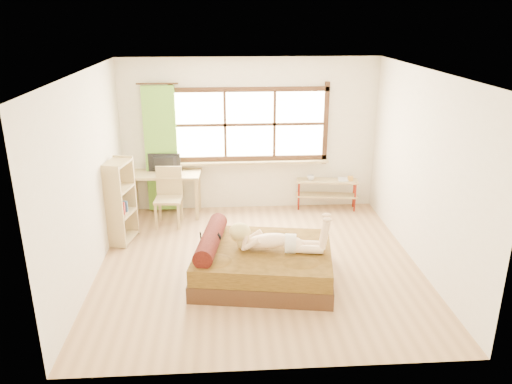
{
  "coord_description": "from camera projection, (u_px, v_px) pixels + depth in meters",
  "views": [
    {
      "loc": [
        -0.46,
        -6.36,
        3.4
      ],
      "look_at": [
        -0.03,
        0.2,
        1.03
      ],
      "focal_mm": 35.0,
      "sensor_mm": 36.0,
      "label": 1
    }
  ],
  "objects": [
    {
      "name": "cup",
      "position": [
        311.0,
        178.0,
        8.96
      ],
      "size": [
        0.14,
        0.14,
        0.1
      ],
      "primitive_type": "imported",
      "rotation": [
        0.0,
        0.0,
        -0.14
      ],
      "color": "gray",
      "rests_on": "pipe_shelf"
    },
    {
      "name": "pipe_shelf",
      "position": [
        327.0,
        188.0,
        9.04
      ],
      "size": [
        1.13,
        0.42,
        0.62
      ],
      "rotation": [
        0.0,
        0.0,
        -0.14
      ],
      "color": "tan",
      "rests_on": "floor"
    },
    {
      "name": "desk",
      "position": [
        164.0,
        179.0,
        8.66
      ],
      "size": [
        1.28,
        0.64,
        0.78
      ],
      "rotation": [
        0.0,
        0.0,
        -0.06
      ],
      "color": "tan",
      "rests_on": "floor"
    },
    {
      "name": "bookshelf",
      "position": [
        120.0,
        201.0,
        7.65
      ],
      "size": [
        0.43,
        0.62,
        1.31
      ],
      "rotation": [
        0.0,
        0.0,
        -0.21
      ],
      "color": "tan",
      "rests_on": "floor"
    },
    {
      "name": "curtain",
      "position": [
        161.0,
        150.0,
        8.66
      ],
      "size": [
        0.55,
        0.1,
        2.2
      ],
      "primitive_type": "cube",
      "color": "#5D9C2A",
      "rests_on": "wall_back"
    },
    {
      "name": "wall_right",
      "position": [
        422.0,
        171.0,
        6.83
      ],
      "size": [
        0.0,
        4.5,
        4.5
      ],
      "primitive_type": "plane",
      "rotation": [
        1.57,
        0.0,
        -1.57
      ],
      "color": "silver",
      "rests_on": "floor"
    },
    {
      "name": "woman",
      "position": [
        276.0,
        231.0,
        6.47
      ],
      "size": [
        1.3,
        0.55,
        0.54
      ],
      "primitive_type": null,
      "rotation": [
        0.0,
        0.0,
        -0.16
      ],
      "color": "beige",
      "rests_on": "bed"
    },
    {
      "name": "wall_back",
      "position": [
        250.0,
        135.0,
        8.8
      ],
      "size": [
        4.5,
        0.0,
        4.5
      ],
      "primitive_type": "plane",
      "rotation": [
        1.57,
        0.0,
        0.0
      ],
      "color": "silver",
      "rests_on": "floor"
    },
    {
      "name": "bed",
      "position": [
        260.0,
        262.0,
        6.68
      ],
      "size": [
        2.01,
        1.71,
        0.69
      ],
      "rotation": [
        0.0,
        0.0,
        -0.16
      ],
      "color": "#321B0F",
      "rests_on": "floor"
    },
    {
      "name": "floor",
      "position": [
        259.0,
        264.0,
        7.15
      ],
      "size": [
        4.5,
        4.5,
        0.0
      ],
      "primitive_type": "plane",
      "color": "#9E754C",
      "rests_on": "ground"
    },
    {
      "name": "wall_left",
      "position": [
        88.0,
        178.0,
        6.55
      ],
      "size": [
        0.0,
        4.5,
        4.5
      ],
      "primitive_type": "plane",
      "rotation": [
        1.57,
        0.0,
        1.57
      ],
      "color": "silver",
      "rests_on": "floor"
    },
    {
      "name": "wall_front",
      "position": [
        276.0,
        249.0,
        4.58
      ],
      "size": [
        4.5,
        0.0,
        4.5
      ],
      "primitive_type": "plane",
      "rotation": [
        -1.57,
        0.0,
        0.0
      ],
      "color": "silver",
      "rests_on": "floor"
    },
    {
      "name": "book",
      "position": [
        338.0,
        179.0,
        9.0
      ],
      "size": [
        0.21,
        0.26,
        0.02
      ],
      "primitive_type": "imported",
      "rotation": [
        0.0,
        0.0,
        -0.14
      ],
      "color": "gray",
      "rests_on": "pipe_shelf"
    },
    {
      "name": "monitor",
      "position": [
        164.0,
        163.0,
        8.61
      ],
      "size": [
        0.56,
        0.1,
        0.32
      ],
      "primitive_type": "imported",
      "rotation": [
        0.0,
        0.0,
        3.08
      ],
      "color": "black",
      "rests_on": "desk"
    },
    {
      "name": "ceiling",
      "position": [
        259.0,
        72.0,
        6.23
      ],
      "size": [
        4.5,
        4.5,
        0.0
      ],
      "primitive_type": "plane",
      "rotation": [
        3.14,
        0.0,
        0.0
      ],
      "color": "white",
      "rests_on": "wall_back"
    },
    {
      "name": "kitten",
      "position": [
        209.0,
        239.0,
        6.61
      ],
      "size": [
        0.28,
        0.15,
        0.22
      ],
      "primitive_type": null,
      "rotation": [
        0.0,
        0.0,
        -0.16
      ],
      "color": "black",
      "rests_on": "bed"
    },
    {
      "name": "chair",
      "position": [
        169.0,
        193.0,
        8.37
      ],
      "size": [
        0.46,
        0.46,
        0.98
      ],
      "rotation": [
        0.0,
        0.0,
        -0.06
      ],
      "color": "tan",
      "rests_on": "floor"
    },
    {
      "name": "window",
      "position": [
        250.0,
        127.0,
        8.72
      ],
      "size": [
        2.8,
        0.16,
        1.46
      ],
      "color": "#FFEDBF",
      "rests_on": "wall_back"
    }
  ]
}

